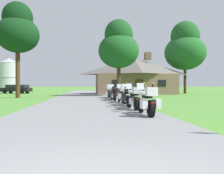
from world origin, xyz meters
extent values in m
plane|color=#4C8433|center=(0.00, 20.00, 0.00)|extent=(500.00, 500.00, 0.00)
cube|color=slate|center=(0.00, 18.00, 0.03)|extent=(6.40, 80.00, 0.06)
cylinder|color=black|center=(2.34, 7.60, 0.38)|extent=(0.13, 0.64, 0.64)
cylinder|color=black|center=(2.38, 6.16, 0.38)|extent=(0.17, 0.64, 0.64)
cube|color=silver|center=(2.36, 6.86, 0.44)|extent=(0.28, 0.57, 0.30)
ellipsoid|color=silver|center=(2.35, 7.12, 0.89)|extent=(0.32, 0.53, 0.26)
cube|color=black|center=(2.37, 6.66, 0.80)|extent=(0.30, 0.53, 0.10)
cylinder|color=silver|center=(2.34, 7.56, 1.08)|extent=(0.66, 0.05, 0.03)
cylinder|color=silver|center=(2.34, 7.60, 0.74)|extent=(0.07, 0.24, 0.73)
cube|color=#B2BCC6|center=(2.34, 7.66, 1.22)|extent=(0.32, 0.12, 0.27)
sphere|color=silver|center=(2.34, 7.56, 0.94)|extent=(0.11, 0.11, 0.11)
cube|color=silver|center=(2.39, 6.11, 1.02)|extent=(0.41, 0.37, 0.32)
cube|color=red|center=(2.39, 5.94, 0.60)|extent=(0.14, 0.03, 0.06)
cylinder|color=silver|center=(2.51, 6.49, 0.28)|extent=(0.09, 0.55, 0.07)
cube|color=silver|center=(2.12, 6.21, 0.56)|extent=(0.21, 0.41, 0.36)
cube|color=silver|center=(2.64, 6.22, 0.56)|extent=(0.21, 0.41, 0.36)
cylinder|color=black|center=(2.27, 10.02, 0.38)|extent=(0.15, 0.65, 0.64)
cylinder|color=black|center=(2.37, 8.58, 0.38)|extent=(0.20, 0.65, 0.64)
cube|color=silver|center=(2.32, 9.28, 0.44)|extent=(0.30, 0.58, 0.30)
ellipsoid|color=silver|center=(2.30, 9.54, 0.89)|extent=(0.34, 0.54, 0.26)
cube|color=black|center=(2.33, 9.08, 0.80)|extent=(0.32, 0.54, 0.10)
cylinder|color=silver|center=(2.27, 9.98, 1.08)|extent=(0.66, 0.08, 0.03)
cylinder|color=silver|center=(2.27, 10.02, 0.74)|extent=(0.08, 0.24, 0.73)
cube|color=#B2BCC6|center=(2.26, 10.08, 1.22)|extent=(0.33, 0.13, 0.27)
sphere|color=silver|center=(2.27, 9.98, 0.94)|extent=(0.11, 0.11, 0.11)
cube|color=#B7B7BC|center=(2.37, 8.53, 1.02)|extent=(0.42, 0.39, 0.32)
cube|color=red|center=(2.38, 8.36, 0.60)|extent=(0.14, 0.04, 0.06)
cylinder|color=silver|center=(2.48, 8.91, 0.28)|extent=(0.11, 0.55, 0.07)
cylinder|color=black|center=(2.39, 12.28, 0.38)|extent=(0.12, 0.64, 0.64)
cylinder|color=black|center=(2.36, 10.84, 0.38)|extent=(0.16, 0.64, 0.64)
cube|color=silver|center=(2.38, 11.54, 0.44)|extent=(0.27, 0.56, 0.30)
ellipsoid|color=gold|center=(2.38, 11.80, 0.89)|extent=(0.31, 0.52, 0.26)
cube|color=black|center=(2.37, 11.34, 0.80)|extent=(0.29, 0.52, 0.10)
cylinder|color=silver|center=(2.39, 12.24, 1.08)|extent=(0.66, 0.04, 0.03)
cylinder|color=silver|center=(2.39, 12.28, 0.74)|extent=(0.06, 0.24, 0.73)
cube|color=#B2BCC6|center=(2.39, 12.34, 1.22)|extent=(0.32, 0.11, 0.27)
sphere|color=silver|center=(2.39, 12.24, 0.94)|extent=(0.11, 0.11, 0.11)
cube|color=black|center=(2.36, 10.79, 1.02)|extent=(0.41, 0.37, 0.32)
cube|color=red|center=(2.36, 10.62, 0.60)|extent=(0.14, 0.03, 0.06)
cylinder|color=silver|center=(2.51, 11.16, 0.28)|extent=(0.08, 0.55, 0.07)
cube|color=black|center=(2.11, 10.90, 0.56)|extent=(0.21, 0.40, 0.36)
cube|color=black|center=(2.63, 10.89, 0.56)|extent=(0.21, 0.40, 0.36)
cylinder|color=black|center=(2.37, 14.55, 0.38)|extent=(0.14, 0.64, 0.64)
cylinder|color=black|center=(2.45, 13.11, 0.38)|extent=(0.19, 0.65, 0.64)
cube|color=silver|center=(2.41, 13.81, 0.44)|extent=(0.29, 0.57, 0.30)
ellipsoid|color=#195B33|center=(2.40, 14.07, 0.89)|extent=(0.33, 0.53, 0.26)
cube|color=black|center=(2.42, 13.61, 0.80)|extent=(0.31, 0.53, 0.10)
cylinder|color=silver|center=(2.37, 14.51, 1.08)|extent=(0.66, 0.07, 0.03)
cylinder|color=silver|center=(2.37, 14.55, 0.74)|extent=(0.07, 0.24, 0.73)
cube|color=#B2BCC6|center=(2.37, 14.61, 1.22)|extent=(0.33, 0.13, 0.27)
sphere|color=silver|center=(2.37, 14.51, 0.94)|extent=(0.11, 0.11, 0.11)
cube|color=#B7B7BC|center=(2.45, 13.06, 1.02)|extent=(0.42, 0.38, 0.32)
cube|color=red|center=(2.46, 12.89, 0.60)|extent=(0.14, 0.04, 0.06)
cylinder|color=silver|center=(2.57, 13.44, 0.28)|extent=(0.10, 0.55, 0.07)
cube|color=#B7B7BC|center=(2.18, 13.15, 0.56)|extent=(0.22, 0.41, 0.36)
cube|color=#B7B7BC|center=(2.70, 13.18, 0.56)|extent=(0.22, 0.41, 0.36)
cylinder|color=black|center=(2.12, 17.09, 0.38)|extent=(0.14, 0.64, 0.64)
cylinder|color=black|center=(2.17, 15.65, 0.38)|extent=(0.18, 0.65, 0.64)
cube|color=silver|center=(2.15, 16.35, 0.44)|extent=(0.28, 0.57, 0.30)
ellipsoid|color=maroon|center=(2.14, 16.61, 0.89)|extent=(0.32, 0.53, 0.26)
cube|color=black|center=(2.15, 16.15, 0.80)|extent=(0.30, 0.53, 0.10)
cylinder|color=silver|center=(2.12, 17.05, 1.08)|extent=(0.66, 0.06, 0.03)
cylinder|color=silver|center=(2.12, 17.09, 0.74)|extent=(0.07, 0.24, 0.73)
cube|color=#B2BCC6|center=(2.11, 17.15, 1.22)|extent=(0.32, 0.12, 0.27)
sphere|color=silver|center=(2.12, 17.05, 0.94)|extent=(0.11, 0.11, 0.11)
cube|color=black|center=(2.18, 15.60, 1.02)|extent=(0.41, 0.38, 0.32)
cube|color=red|center=(2.18, 15.43, 0.60)|extent=(0.14, 0.04, 0.06)
cylinder|color=silver|center=(2.30, 15.97, 0.28)|extent=(0.09, 0.55, 0.07)
cylinder|color=black|center=(2.28, 19.25, 0.38)|extent=(0.14, 0.64, 0.64)
cylinder|color=black|center=(2.34, 17.81, 0.38)|extent=(0.18, 0.65, 0.64)
cube|color=silver|center=(2.31, 18.51, 0.44)|extent=(0.28, 0.57, 0.30)
ellipsoid|color=silver|center=(2.30, 18.77, 0.89)|extent=(0.32, 0.53, 0.26)
cube|color=black|center=(2.32, 18.31, 0.80)|extent=(0.30, 0.53, 0.10)
cylinder|color=silver|center=(2.28, 19.21, 1.08)|extent=(0.66, 0.06, 0.03)
cylinder|color=silver|center=(2.28, 19.25, 0.74)|extent=(0.07, 0.24, 0.73)
cube|color=#B2BCC6|center=(2.28, 19.31, 1.22)|extent=(0.32, 0.12, 0.27)
sphere|color=silver|center=(2.28, 19.21, 0.94)|extent=(0.11, 0.11, 0.11)
cube|color=black|center=(2.35, 17.76, 1.02)|extent=(0.41, 0.38, 0.32)
cube|color=red|center=(2.35, 17.59, 0.60)|extent=(0.14, 0.04, 0.06)
cylinder|color=silver|center=(2.47, 18.13, 0.28)|extent=(0.09, 0.55, 0.07)
cube|color=black|center=(2.08, 17.85, 0.56)|extent=(0.22, 0.41, 0.36)
cube|color=black|center=(2.60, 17.87, 0.56)|extent=(0.22, 0.41, 0.36)
cylinder|color=black|center=(2.24, 21.57, 0.38)|extent=(0.14, 0.64, 0.64)
cylinder|color=black|center=(2.16, 20.13, 0.38)|extent=(0.19, 0.65, 0.64)
cube|color=silver|center=(2.20, 20.83, 0.44)|extent=(0.29, 0.57, 0.30)
ellipsoid|color=#1E3899|center=(2.21, 21.09, 0.89)|extent=(0.33, 0.54, 0.26)
cube|color=black|center=(2.19, 20.63, 0.80)|extent=(0.31, 0.53, 0.10)
cylinder|color=silver|center=(2.24, 21.53, 1.08)|extent=(0.66, 0.07, 0.03)
cylinder|color=silver|center=(2.24, 21.57, 0.74)|extent=(0.07, 0.24, 0.73)
cube|color=#B2BCC6|center=(2.24, 21.63, 1.22)|extent=(0.33, 0.13, 0.27)
sphere|color=silver|center=(2.24, 21.53, 0.94)|extent=(0.11, 0.11, 0.11)
cube|color=#B7B7BC|center=(2.16, 20.08, 1.02)|extent=(0.42, 0.38, 0.32)
cube|color=red|center=(2.15, 19.91, 0.60)|extent=(0.14, 0.04, 0.06)
cylinder|color=silver|center=(2.32, 20.45, 0.28)|extent=(0.10, 0.55, 0.07)
cube|color=#B7B7BC|center=(1.91, 20.20, 0.56)|extent=(0.22, 0.41, 0.36)
cube|color=#B7B7BC|center=(2.43, 20.17, 0.56)|extent=(0.22, 0.41, 0.36)
cube|color=brown|center=(7.07, 31.76, 1.45)|extent=(11.19, 6.64, 2.90)
pyramid|color=#5B5651|center=(7.07, 31.76, 4.11)|extent=(11.86, 7.03, 2.41)
cube|color=brown|center=(9.09, 31.76, 5.66)|extent=(0.90, 0.90, 1.10)
cube|color=#472D19|center=(7.07, 28.41, 1.05)|extent=(1.10, 0.08, 2.10)
cube|color=black|center=(3.94, 28.41, 1.59)|extent=(1.10, 0.06, 0.90)
cube|color=black|center=(10.21, 28.41, 1.59)|extent=(1.10, 0.06, 0.90)
cylinder|color=navy|center=(6.62, 23.98, 0.43)|extent=(0.14, 0.14, 0.86)
cylinder|color=navy|center=(6.58, 24.15, 0.43)|extent=(0.14, 0.14, 0.86)
cube|color=#5B6638|center=(6.60, 24.06, 1.14)|extent=(0.30, 0.40, 0.56)
cylinder|color=#5B6638|center=(6.65, 23.84, 1.12)|extent=(0.09, 0.09, 0.58)
cylinder|color=#5B6638|center=(6.55, 24.29, 1.12)|extent=(0.09, 0.09, 0.58)
sphere|color=tan|center=(6.60, 24.06, 1.56)|extent=(0.21, 0.21, 0.21)
cylinder|color=navy|center=(8.07, 25.53, 0.43)|extent=(0.14, 0.14, 0.86)
cylinder|color=navy|center=(8.06, 25.35, 0.43)|extent=(0.14, 0.14, 0.86)
cube|color=#A8231E|center=(8.06, 25.44, 1.14)|extent=(0.24, 0.37, 0.56)
cylinder|color=#A8231E|center=(8.08, 25.67, 1.12)|extent=(0.09, 0.09, 0.58)
cylinder|color=#A8231E|center=(8.05, 25.21, 1.12)|extent=(0.09, 0.09, 0.58)
sphere|color=tan|center=(8.06, 25.44, 1.56)|extent=(0.21, 0.21, 0.21)
cylinder|color=#422D19|center=(3.72, 24.58, 2.00)|extent=(0.44, 0.44, 4.00)
ellipsoid|color=#194C1E|center=(3.72, 24.58, 5.29)|extent=(4.72, 4.72, 4.01)
ellipsoid|color=#16441B|center=(3.72, 24.58, 7.18)|extent=(3.31, 3.31, 3.54)
cylinder|color=#422D19|center=(15.63, 33.39, 2.36)|extent=(0.44, 0.44, 4.72)
ellipsoid|color=#1E5623|center=(15.63, 33.39, 6.50)|extent=(6.48, 6.48, 5.51)
ellipsoid|color=#1B4E20|center=(15.63, 33.39, 9.09)|extent=(4.54, 4.54, 4.86)
cylinder|color=#422D19|center=(-6.97, 22.31, 2.62)|extent=(0.44, 0.44, 5.25)
ellipsoid|color=#0F3314|center=(-6.97, 22.31, 6.43)|extent=(4.30, 4.30, 3.65)
ellipsoid|color=black|center=(-6.97, 22.31, 8.15)|extent=(3.01, 3.01, 3.22)
cylinder|color=#B2B7BC|center=(-14.85, 44.63, 2.80)|extent=(3.88, 3.88, 5.60)
cone|color=#999EA3|center=(-14.85, 44.63, 6.09)|extent=(3.95, 3.95, 0.97)
cylinder|color=gray|center=(-14.85, 44.63, 2.80)|extent=(3.99, 3.99, 0.15)
cube|color=black|center=(-11.12, 36.19, 0.62)|extent=(4.91, 2.88, 0.60)
cube|color=black|center=(-10.92, 36.14, 1.16)|extent=(3.51, 2.34, 0.48)
cylinder|color=black|center=(-12.70, 35.70, 0.32)|extent=(0.67, 0.37, 0.64)
cylinder|color=black|center=(-12.30, 37.35, 0.32)|extent=(0.67, 0.37, 0.64)
cylinder|color=black|center=(-9.93, 35.03, 0.32)|extent=(0.67, 0.37, 0.64)
cylinder|color=black|center=(-9.53, 36.67, 0.32)|extent=(0.67, 0.37, 0.64)
camera|label=1|loc=(-0.02, -2.38, 1.24)|focal=37.51mm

